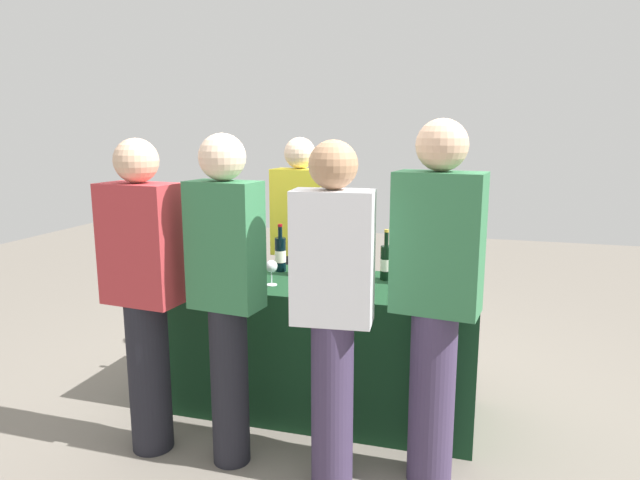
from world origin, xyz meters
TOP-DOWN VIEW (x-y plane):
  - ground_plane at (0.00, 0.00)m, footprint 12.00×12.00m
  - tasting_table at (0.00, 0.00)m, footprint 1.83×0.70m
  - wine_bottle_0 at (-0.65, 0.13)m, footprint 0.08×0.08m
  - wine_bottle_1 at (-0.31, 0.18)m, footprint 0.07×0.07m
  - wine_bottle_2 at (-0.19, 0.10)m, footprint 0.07×0.07m
  - wine_bottle_3 at (0.01, 0.14)m, footprint 0.07×0.07m
  - wine_bottle_4 at (0.36, 0.15)m, footprint 0.07×0.07m
  - wine_bottle_5 at (0.49, 0.08)m, footprint 0.06×0.06m
  - wine_bottle_6 at (0.62, 0.10)m, footprint 0.07×0.07m
  - wine_bottle_7 at (0.72, 0.12)m, footprint 0.07×0.07m
  - wine_glass_0 at (-0.25, -0.15)m, footprint 0.07×0.07m
  - wine_glass_1 at (0.15, -0.14)m, footprint 0.07×0.07m
  - wine_glass_2 at (0.29, -0.11)m, footprint 0.07×0.07m
  - ice_bucket at (-0.55, -0.02)m, footprint 0.20×0.20m
  - server_pouring at (-0.33, 0.65)m, footprint 0.39×0.23m
  - guest_0 at (-0.73, -0.68)m, footprint 0.41×0.25m
  - guest_1 at (-0.28, -0.68)m, footprint 0.36×0.23m
  - guest_2 at (0.26, -0.70)m, footprint 0.38×0.23m
  - guest_3 at (0.71, -0.56)m, footprint 0.42×0.27m

SIDE VIEW (x-z plane):
  - ground_plane at x=0.00m, z-range 0.00..0.00m
  - tasting_table at x=0.00m, z-range 0.00..0.79m
  - ice_bucket at x=-0.55m, z-range 0.79..0.97m
  - server_pouring at x=-0.33m, z-range 0.07..1.70m
  - guest_0 at x=-0.73m, z-range 0.07..1.71m
  - wine_glass_2 at x=0.29m, z-range 0.82..0.96m
  - guest_2 at x=0.26m, z-range 0.08..1.71m
  - wine_glass_1 at x=0.15m, z-range 0.83..0.97m
  - wine_glass_0 at x=-0.25m, z-range 0.83..0.97m
  - wine_bottle_6 at x=0.62m, z-range 0.75..1.05m
  - wine_bottle_7 at x=0.72m, z-range 0.75..1.06m
  - wine_bottle_4 at x=0.36m, z-range 0.75..1.05m
  - wine_bottle_1 at x=-0.31m, z-range 0.75..1.06m
  - wine_bottle_2 at x=-0.19m, z-range 0.75..1.06m
  - wine_bottle_5 at x=0.49m, z-range 0.75..1.07m
  - wine_bottle_3 at x=0.01m, z-range 0.75..1.08m
  - wine_bottle_0 at x=-0.65m, z-range 0.75..1.09m
  - guest_1 at x=-0.28m, z-range 0.09..1.75m
  - guest_3 at x=0.71m, z-range 0.08..1.81m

